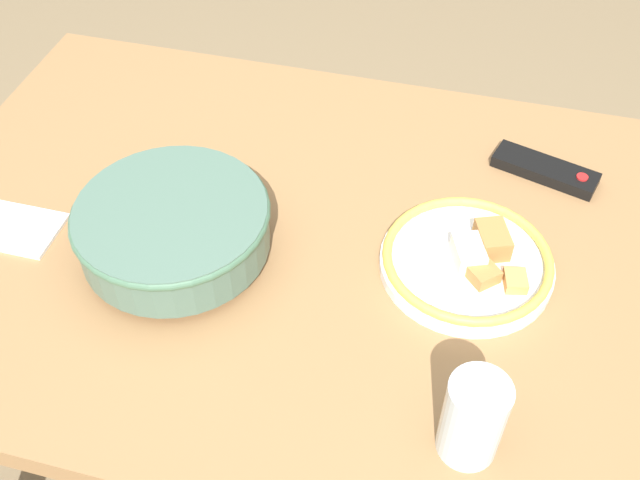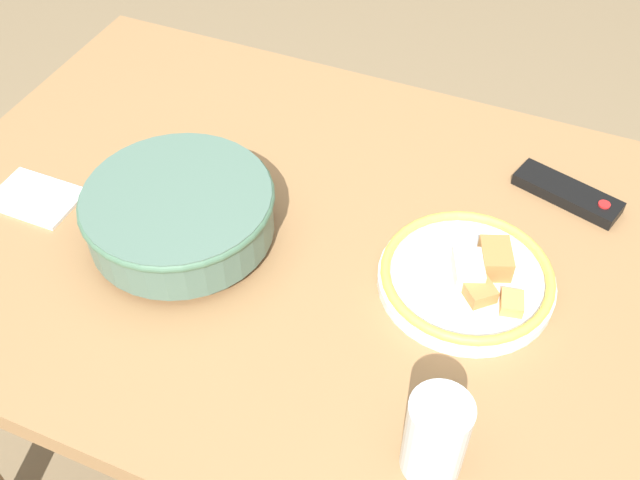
# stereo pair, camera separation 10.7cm
# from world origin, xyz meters

# --- Properties ---
(ground_plane) EXTENTS (8.00, 8.00, 0.00)m
(ground_plane) POSITION_xyz_m (0.00, 0.00, 0.00)
(ground_plane) COLOR #7F6B4C
(dining_table) EXTENTS (1.26, 0.86, 0.75)m
(dining_table) POSITION_xyz_m (0.00, 0.00, 0.66)
(dining_table) COLOR olive
(dining_table) RESTS_ON ground_plane
(noodle_bowl) EXTENTS (0.28, 0.28, 0.09)m
(noodle_bowl) POSITION_xyz_m (-0.18, -0.07, 0.80)
(noodle_bowl) COLOR #4C6B5B
(noodle_bowl) RESTS_ON dining_table
(food_plate) EXTENTS (0.25, 0.25, 0.05)m
(food_plate) POSITION_xyz_m (0.24, -0.00, 0.77)
(food_plate) COLOR white
(food_plate) RESTS_ON dining_table
(tv_remote) EXTENTS (0.18, 0.10, 0.02)m
(tv_remote) POSITION_xyz_m (0.34, 0.24, 0.76)
(tv_remote) COLOR black
(tv_remote) RESTS_ON dining_table
(drinking_glass) EXTENTS (0.07, 0.07, 0.12)m
(drinking_glass) POSITION_xyz_m (0.27, -0.28, 0.81)
(drinking_glass) COLOR silver
(drinking_glass) RESTS_ON dining_table
(folded_napkin) EXTENTS (0.14, 0.10, 0.01)m
(folded_napkin) POSITION_xyz_m (-0.44, -0.10, 0.75)
(folded_napkin) COLOR white
(folded_napkin) RESTS_ON dining_table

